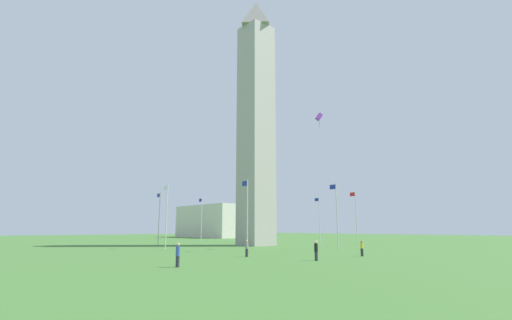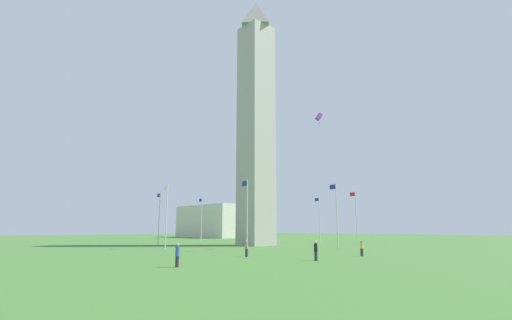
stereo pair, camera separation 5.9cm
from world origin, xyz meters
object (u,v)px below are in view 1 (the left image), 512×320
object	(u,v)px
person_yellow_shirt	(362,249)
flagpole_e	(166,214)
flagpole_w	(319,218)
person_black_shirt	(316,251)
flagpole_sw	(356,216)
flagpole_se	(247,212)
kite_purple_box	(319,117)
flagpole_s	(337,213)
distant_building	(217,221)
flagpole_n	(201,218)
person_blue_shirt	(178,255)
obelisk_monument	(256,117)
flagpole_nw	(261,219)
person_gray_shirt	(247,248)
flagpole_ne	(159,216)

from	to	relation	value
person_yellow_shirt	flagpole_e	bearing A→B (deg)	10.67
flagpole_w	person_black_shirt	size ratio (longest dim) A/B	5.13
flagpole_sw	person_yellow_shirt	world-z (taller)	flagpole_sw
flagpole_se	kite_purple_box	xyz separation A→B (m)	(-2.67, -11.63, 14.27)
flagpole_e	kite_purple_box	xyz separation A→B (m)	(-14.63, -16.59, 14.27)
flagpole_s	distant_building	size ratio (longest dim) A/B	0.34
flagpole_n	kite_purple_box	world-z (taller)	kite_purple_box
flagpole_e	flagpole_w	distance (m)	33.83
person_blue_shirt	kite_purple_box	distance (m)	34.30
flagpole_n	flagpole_se	world-z (taller)	same
obelisk_monument	person_blue_shirt	size ratio (longest dim) A/B	25.31
flagpole_w	distant_building	size ratio (longest dim) A/B	0.34
kite_purple_box	distant_building	bearing A→B (deg)	-23.74
flagpole_nw	person_gray_shirt	bearing A→B (deg)	136.00
flagpole_e	flagpole_se	world-z (taller)	same
flagpole_ne	flagpole_e	world-z (taller)	same
flagpole_sw	distant_building	world-z (taller)	distant_building
obelisk_monument	flagpole_ne	xyz separation A→B (m)	(12.01, 11.96, -17.66)
flagpole_sw	person_black_shirt	size ratio (longest dim) A/B	5.13
flagpole_n	flagpole_s	world-z (taller)	same
obelisk_monument	flagpole_sw	size ratio (longest dim) A/B	4.99
flagpole_ne	person_yellow_shirt	world-z (taller)	flagpole_ne
flagpole_s	person_yellow_shirt	xyz separation A→B (m)	(-8.95, 7.87, -4.14)
flagpole_se	person_yellow_shirt	distance (m)	15.07
obelisk_monument	flagpole_n	distance (m)	24.49
flagpole_sw	flagpole_s	bearing A→B (deg)	112.50
flagpole_e	person_blue_shirt	world-z (taller)	flagpole_e
flagpole_n	kite_purple_box	xyz separation A→B (m)	(-31.54, 0.33, 14.27)
flagpole_se	person_gray_shirt	bearing A→B (deg)	139.96
kite_purple_box	flagpole_e	bearing A→B (deg)	48.59
flagpole_n	flagpole_se	bearing A→B (deg)	157.50
flagpole_s	person_gray_shirt	size ratio (longest dim) A/B	5.39
flagpole_w	person_gray_shirt	size ratio (longest dim) A/B	5.39
flagpole_s	flagpole_n	bearing A→B (deg)	-0.00
obelisk_monument	person_gray_shirt	world-z (taller)	obelisk_monument
flagpole_ne	flagpole_s	distance (m)	31.25
person_yellow_shirt	flagpole_w	bearing A→B (deg)	-52.39
obelisk_monument	person_black_shirt	distance (m)	37.56
flagpole_ne	flagpole_s	bearing A→B (deg)	-157.50
flagpole_w	person_yellow_shirt	xyz separation A→B (m)	(-25.86, 24.78, -4.14)
flagpole_n	flagpole_nw	distance (m)	12.94
flagpole_sw	flagpole_n	bearing A→B (deg)	22.50
person_blue_shirt	person_gray_shirt	size ratio (longest dim) A/B	1.06
person_black_shirt	person_gray_shirt	world-z (taller)	person_black_shirt
flagpole_nw	distant_building	bearing A→B (deg)	-23.03
person_blue_shirt	flagpole_se	bearing A→B (deg)	7.96
flagpole_sw	person_black_shirt	distance (m)	31.53
flagpole_se	person_yellow_shirt	size ratio (longest dim) A/B	5.68
flagpole_n	flagpole_se	xyz separation A→B (m)	(-28.87, 11.96, 0.00)
kite_purple_box	flagpole_ne	bearing A→B (deg)	23.63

